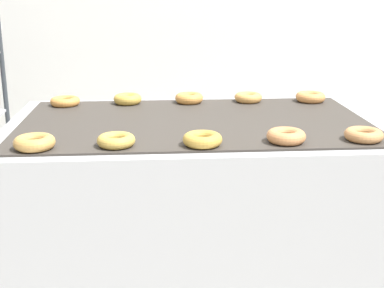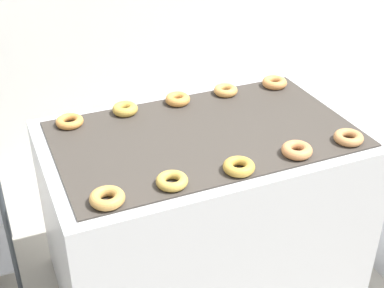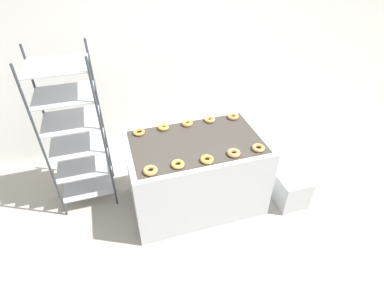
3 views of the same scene
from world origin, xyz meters
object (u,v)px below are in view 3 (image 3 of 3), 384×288
Objects in this scene: donut_near_left at (178,164)px; donut_far_right at (210,120)px; donut_near_center at (206,159)px; donut_far_leftmost at (139,132)px; donut_near_right at (234,153)px; baking_rack_cart at (75,133)px; donut_far_center at (187,123)px; donut_far_left at (163,127)px; donut_near_rightmost at (258,148)px; glaze_bin at (291,190)px; fryer_machine at (196,173)px; donut_far_rightmost at (233,116)px; donut_near_leftmost at (150,170)px.

donut_far_right reaches higher than donut_near_left.
donut_far_leftmost is (-0.55, 0.66, -0.00)m from donut_near_center.
donut_near_left is at bearing -179.76° from donut_near_right.
donut_near_right is at bearing 0.24° from donut_near_left.
baking_rack_cart is at bearing 139.07° from donut_near_left.
donut_far_center is (-0.29, 0.66, 0.00)m from donut_near_right.
donut_far_center is at bearing 0.15° from donut_far_left.
donut_far_center is (0.56, 0.02, 0.00)m from donut_far_leftmost.
donut_far_right reaches higher than donut_near_rightmost.
donut_near_left is 0.73m from donut_far_center.
baking_rack_cart is at bearing 159.96° from glaze_bin.
donut_near_center is 1.00× the size of donut_near_right.
donut_near_rightmost is at bearing -29.74° from fryer_machine.
donut_near_right reaches higher than glaze_bin.
fryer_machine is at bearing 89.18° from donut_near_center.
donut_far_right is at bearing 0.49° from donut_far_center.
donut_far_left is (0.01, 0.67, 0.00)m from donut_near_left.
donut_near_rightmost is at bearing -38.01° from donut_far_left.
baking_rack_cart is 1.24m from donut_far_center.
donut_far_leftmost is 1.04× the size of donut_far_left.
donut_far_left is 0.93× the size of donut_far_rightmost.
donut_far_left reaches higher than donut_near_leftmost.
glaze_bin is at bearing -3.91° from donut_near_rightmost.
donut_near_leftmost is 1.07m from donut_far_right.
baking_rack_cart is at bearing 155.75° from donut_near_rightmost.
donut_near_center is at bearing -2.83° from donut_near_left.
donut_near_center is at bearing -112.20° from donut_far_right.
donut_near_center is 1.05× the size of donut_far_center.
baking_rack_cart is 14.63× the size of donut_far_right.
donut_near_right is at bearing -48.44° from fryer_machine.
donut_near_right is 1.01× the size of donut_near_rightmost.
donut_far_center is at bearing -179.51° from donut_far_right.
donut_near_leftmost is at bearing -50.89° from baking_rack_cart.
donut_near_leftmost is at bearing 179.44° from glaze_bin.
donut_far_left is (-0.28, 0.34, 0.47)m from fryer_machine.
donut_near_left is (0.27, 0.01, -0.00)m from donut_near_leftmost.
donut_far_center reaches higher than glaze_bin.
donut_near_rightmost is 1.06× the size of donut_far_left.
donut_near_right and donut_far_left have the same top height.
donut_far_center is 0.27m from donut_far_right.
glaze_bin is at bearing -40.85° from donut_far_right.
baking_rack_cart is 13.55× the size of donut_near_leftmost.
donut_far_rightmost is (0.56, 0.32, 0.47)m from fryer_machine.
donut_near_right reaches higher than donut_far_leftmost.
donut_far_leftmost is 0.28m from donut_far_left.
donut_near_leftmost is 1.06× the size of donut_near_left.
donut_near_rightmost is 1.07m from donut_far_left.
donut_far_left is 0.55m from donut_far_right.
donut_far_rightmost is at bearing -5.14° from baking_rack_cart.
baking_rack_cart is 14.35× the size of donut_near_left.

